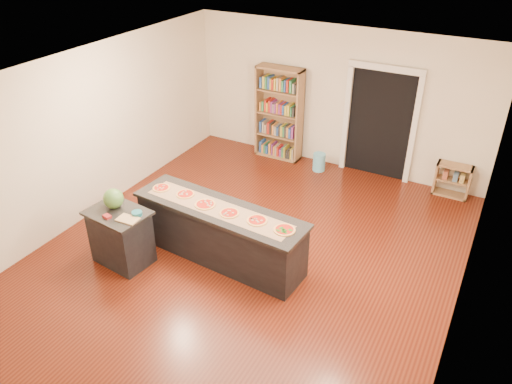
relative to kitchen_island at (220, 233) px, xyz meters
The scene contains 18 objects.
room 1.05m from the kitchen_island, 40.86° to the left, with size 6.00×7.00×2.80m.
doorway 4.03m from the kitchen_island, 71.73° to the left, with size 1.40×0.09×2.21m.
kitchen_island is the anchor object (origin of this frame).
side_counter 1.46m from the kitchen_island, 148.65° to the right, with size 0.88×0.64×0.87m.
bookshelf 3.70m from the kitchen_island, 102.41° to the left, with size 0.96×0.34×1.92m, color #9D754C.
low_shelf 4.53m from the kitchen_island, 52.82° to the left, with size 0.62×0.27×0.62m, color #9D754C.
waste_bin 3.40m from the kitchen_island, 86.19° to the left, with size 0.25×0.25×0.36m, color #64BFE1.
kraft_paper 0.45m from the kitchen_island, 94.31° to the right, with size 2.35×0.42×0.00m, color #8C6448.
watermelon 1.63m from the kitchen_island, 153.63° to the right, with size 0.29×0.29×0.29m, color #144214.
cutting_board 1.36m from the kitchen_island, 139.06° to the right, with size 0.30×0.20×0.02m, color tan.
package_red 1.64m from the kitchen_island, 143.37° to the right, with size 0.11×0.08×0.04m, color maroon.
package_teal 1.25m from the kitchen_island, 143.82° to the right, with size 0.15×0.15×0.06m, color #195966.
pizza_a 1.17m from the kitchen_island, behind, with size 0.25×0.25×0.02m.
pizza_b 0.79m from the kitchen_island, behind, with size 0.27×0.27×0.02m.
pizza_c 0.51m from the kitchen_island, behind, with size 0.30×0.30×0.02m.
pizza_d 0.51m from the kitchen_island, 16.02° to the right, with size 0.27×0.27×0.02m.
pizza_e 0.79m from the kitchen_island, ahead, with size 0.31×0.31×0.02m.
pizza_f 1.17m from the kitchen_island, ahead, with size 0.28×0.28×0.02m.
Camera 1 is at (3.03, -5.40, 4.73)m, focal length 35.00 mm.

